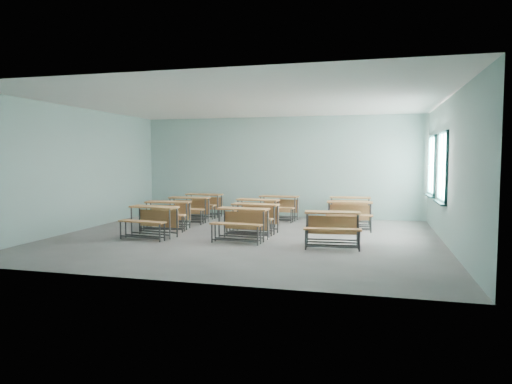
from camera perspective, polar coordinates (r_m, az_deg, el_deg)
room at (r=10.77m, az=-0.93°, el=2.72°), size 9.04×8.04×3.24m
desk_unit_r0c0 at (r=11.13m, az=-12.94°, el=-3.03°), size 1.28×0.95×0.74m
desk_unit_r0c1 at (r=10.45m, az=-1.79°, el=-3.40°), size 1.24×0.88×0.74m
desk_unit_r0c2 at (r=9.89m, az=9.53°, el=-3.89°), size 1.25×0.90×0.74m
desk_unit_r1c0 at (r=12.30m, az=-11.06°, el=-2.32°), size 1.28×0.95×0.74m
desk_unit_r1c1 at (r=11.43m, az=-0.27°, el=-2.73°), size 1.24×0.88×0.74m
desk_unit_r2c0 at (r=13.53m, az=-8.47°, el=-1.68°), size 1.22×0.86×0.74m
desk_unit_r2c1 at (r=12.72m, az=0.11°, el=-2.02°), size 1.24×0.88×0.74m
desk_unit_r2c2 at (r=12.31m, az=11.62°, el=-2.32°), size 1.21×0.84×0.74m
desk_unit_r3c0 at (r=14.70m, az=-6.67°, el=-1.19°), size 1.24×0.88×0.74m
desk_unit_r3c1 at (r=13.83m, az=2.77°, el=-1.51°), size 1.26×0.91×0.74m
desk_unit_r3c2 at (r=13.73m, az=11.67°, el=-1.64°), size 1.22×0.84×0.74m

